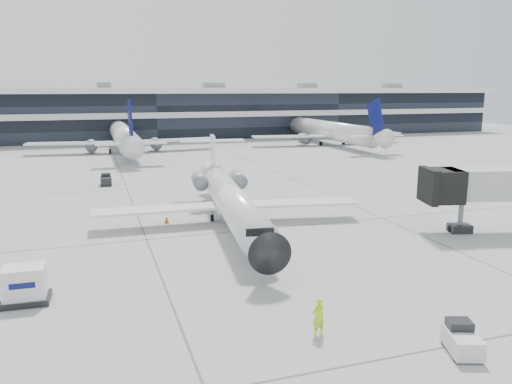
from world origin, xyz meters
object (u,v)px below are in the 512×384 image
object	(u,v)px
ramp_worker	(318,317)
baggage_tug	(462,340)
regional_jet	(230,198)
cargo_uld	(25,285)

from	to	relation	value
ramp_worker	baggage_tug	distance (m)	6.08
regional_jet	cargo_uld	xyz separation A→B (m)	(-14.23, -11.80, -1.19)
regional_jet	baggage_tug	size ratio (longest dim) A/B	12.15
baggage_tug	cargo_uld	size ratio (longest dim) A/B	0.93
regional_jet	ramp_worker	xyz separation A→B (m)	(-1.30, -19.77, -1.26)
baggage_tug	cargo_uld	world-z (taller)	cargo_uld
baggage_tug	cargo_uld	distance (m)	21.26
regional_jet	baggage_tug	distance (m)	23.38
regional_jet	baggage_tug	xyz separation A→B (m)	(3.83, -23.01, -1.59)
ramp_worker	baggage_tug	xyz separation A→B (m)	(5.13, -3.24, -0.34)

